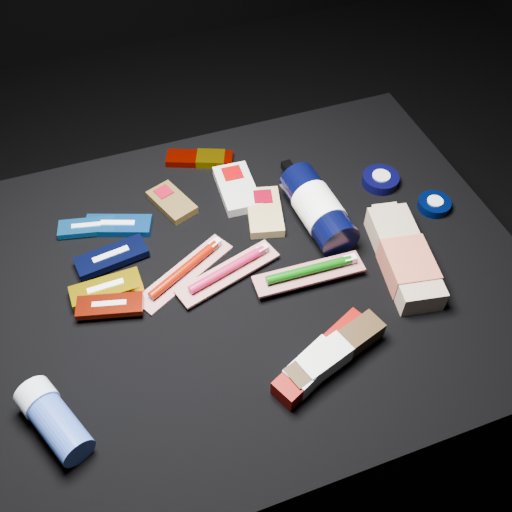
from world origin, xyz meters
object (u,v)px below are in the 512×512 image
object	(u,v)px
lotion_bottle	(318,208)
bodywash_bottle	(404,258)
toothpaste_carton_red	(319,361)
deodorant_stick	(54,420)

from	to	relation	value
lotion_bottle	bodywash_bottle	distance (m)	0.18
bodywash_bottle	toothpaste_carton_red	world-z (taller)	bodywash_bottle
bodywash_bottle	lotion_bottle	bearing A→B (deg)	133.78
bodywash_bottle	toothpaste_carton_red	size ratio (longest dim) A/B	1.22
lotion_bottle	deodorant_stick	world-z (taller)	lotion_bottle
toothpaste_carton_red	bodywash_bottle	bearing A→B (deg)	5.94
deodorant_stick	toothpaste_carton_red	size ratio (longest dim) A/B	0.73
deodorant_stick	toothpaste_carton_red	xyz separation A→B (m)	(0.40, -0.04, -0.01)
deodorant_stick	toothpaste_carton_red	distance (m)	0.40
lotion_bottle	bodywash_bottle	bearing A→B (deg)	-59.45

